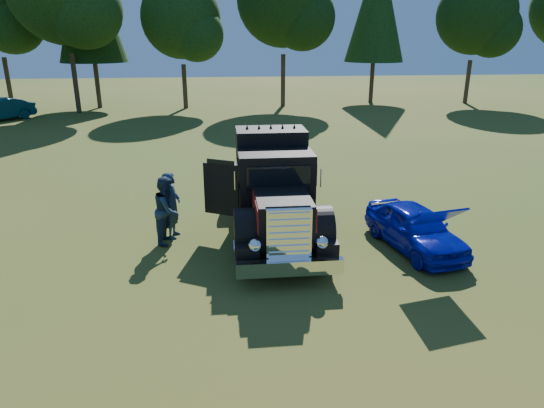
% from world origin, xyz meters
% --- Properties ---
extents(ground, '(120.00, 120.00, 0.00)m').
position_xyz_m(ground, '(0.00, 0.00, 0.00)').
color(ground, '#294C16').
rests_on(ground, ground).
extents(treeline, '(74.11, 24.65, 13.90)m').
position_xyz_m(treeline, '(-7.80, 27.88, 7.99)').
color(treeline, '#2D2116').
rests_on(treeline, ground).
extents(diamond_t_truck, '(3.26, 7.16, 3.00)m').
position_xyz_m(diamond_t_truck, '(0.20, 2.56, 1.28)').
color(diamond_t_truck, black).
rests_on(diamond_t_truck, ground).
extents(hotrod_coupe, '(2.14, 4.16, 1.89)m').
position_xyz_m(hotrod_coupe, '(3.95, 1.12, 0.62)').
color(hotrod_coupe, '#1A07AB').
rests_on(hotrod_coupe, ground).
extents(spectator_near, '(0.58, 0.78, 1.96)m').
position_xyz_m(spectator_near, '(-2.74, 2.68, 0.98)').
color(spectator_near, '#1A233D').
rests_on(spectator_near, ground).
extents(spectator_far, '(0.91, 1.07, 1.93)m').
position_xyz_m(spectator_far, '(-2.85, 2.35, 0.97)').
color(spectator_far, '#1C1D42').
rests_on(spectator_far, ground).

